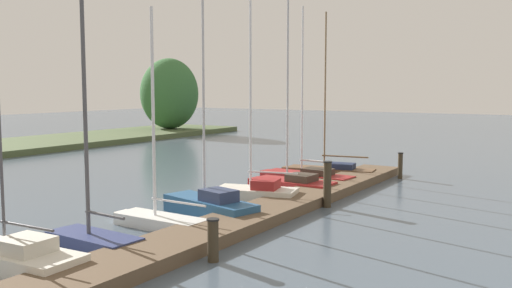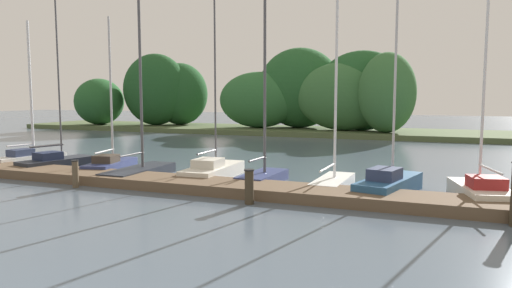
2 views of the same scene
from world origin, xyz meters
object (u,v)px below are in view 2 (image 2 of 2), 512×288
at_px(sailboat_4, 214,169).
at_px(sailboat_6, 334,179).
at_px(sailboat_1, 59,161).
at_px(sailboat_7, 390,182).
at_px(sailboat_0, 31,156).
at_px(sailboat_2, 112,163).
at_px(mooring_piling_1, 75,174).
at_px(sailboat_8, 481,189).
at_px(sailboat_5, 264,172).
at_px(mooring_piling_2, 249,187).
at_px(sailboat_3, 141,168).

xyz_separation_m(sailboat_4, sailboat_6, (4.74, -0.16, -0.02)).
xyz_separation_m(sailboat_1, sailboat_7, (13.90, 0.05, 0.04)).
bearing_deg(sailboat_4, sailboat_7, -97.36).
bearing_deg(sailboat_1, sailboat_0, 87.93).
height_order(sailboat_2, mooring_piling_1, sailboat_2).
bearing_deg(sailboat_8, sailboat_7, 73.72).
xyz_separation_m(sailboat_5, sailboat_8, (7.18, -0.46, -0.03)).
distance_m(sailboat_0, sailboat_6, 14.23).
distance_m(sailboat_2, sailboat_5, 6.86).
bearing_deg(mooring_piling_2, mooring_piling_1, 179.39).
bearing_deg(sailboat_4, sailboat_6, -94.38).
height_order(sailboat_1, mooring_piling_2, sailboat_1).
distance_m(sailboat_3, mooring_piling_1, 2.78).
bearing_deg(sailboat_4, sailboat_8, -96.63).
height_order(sailboat_0, mooring_piling_2, sailboat_0).
bearing_deg(sailboat_3, sailboat_5, -84.88).
relative_size(sailboat_6, sailboat_8, 0.81).
height_order(sailboat_1, sailboat_3, sailboat_1).
bearing_deg(sailboat_7, sailboat_2, 102.24).
bearing_deg(mooring_piling_1, sailboat_1, 141.35).
distance_m(sailboat_5, mooring_piling_2, 3.40).
relative_size(sailboat_0, sailboat_2, 1.02).
xyz_separation_m(sailboat_0, sailboat_7, (16.17, -0.56, -0.01)).
xyz_separation_m(sailboat_3, sailboat_8, (12.13, 0.14, 0.03)).
distance_m(sailboat_2, sailboat_7, 11.39).
relative_size(sailboat_7, mooring_piling_2, 8.09).
distance_m(sailboat_1, sailboat_7, 13.90).
xyz_separation_m(sailboat_2, sailboat_6, (9.44, 0.09, -0.03)).
xyz_separation_m(sailboat_0, sailboat_5, (11.64, -0.21, 0.00)).
bearing_deg(sailboat_3, sailboat_8, -91.12).
height_order(mooring_piling_1, mooring_piling_2, mooring_piling_2).
distance_m(sailboat_3, sailboat_4, 2.92).
relative_size(sailboat_2, sailboat_4, 0.81).
height_order(sailboat_1, sailboat_5, sailboat_1).
bearing_deg(mooring_piling_1, sailboat_2, 107.87).
xyz_separation_m(sailboat_5, sailboat_6, (2.59, 0.06, -0.10)).
height_order(sailboat_1, sailboat_2, sailboat_1).
distance_m(sailboat_7, mooring_piling_2, 4.77).
xyz_separation_m(sailboat_8, mooring_piling_2, (-6.39, -2.85, 0.14)).
relative_size(sailboat_0, sailboat_4, 0.83).
distance_m(sailboat_5, mooring_piling_1, 6.66).
bearing_deg(sailboat_5, mooring_piling_2, -163.71).
height_order(sailboat_3, mooring_piling_2, sailboat_3).
xyz_separation_m(sailboat_0, mooring_piling_1, (5.82, -3.44, 0.07)).
height_order(sailboat_4, sailboat_8, sailboat_8).
bearing_deg(sailboat_2, mooring_piling_1, -174.61).
bearing_deg(sailboat_7, sailboat_1, 104.07).
bearing_deg(sailboat_0, sailboat_2, -86.42).
height_order(sailboat_5, sailboat_8, sailboat_8).
relative_size(sailboat_4, sailboat_5, 1.06).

